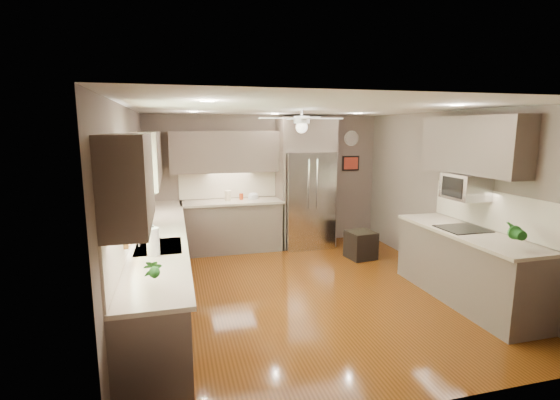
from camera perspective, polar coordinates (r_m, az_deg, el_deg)
name	(u,v)px	position (r m, az deg, el deg)	size (l,w,h in m)	color
floor	(307,291)	(5.82, 3.78, -12.66)	(5.00, 5.00, 0.00)	#472309
ceiling	(309,108)	(5.38, 4.09, 12.74)	(5.00, 5.00, 0.00)	white
wall_back	(266,181)	(7.84, -1.93, 2.74)	(4.50, 4.50, 0.00)	#66574E
wall_front	(413,261)	(3.27, 18.24, -8.17)	(4.50, 4.50, 0.00)	#66574E
wall_left	(131,212)	(5.21, -20.24, -1.59)	(5.00, 5.00, 0.00)	#66574E
wall_right	(451,196)	(6.53, 22.97, 0.48)	(5.00, 5.00, 0.00)	#66574E
canister_c	(228,196)	(7.45, -7.34, 0.57)	(0.12, 0.12, 0.19)	beige
canister_d	(241,197)	(7.54, -5.47, 0.49)	(0.08, 0.08, 0.11)	#973010
soap_bottle	(148,230)	(5.11, -18.05, -4.02)	(0.10, 0.10, 0.21)	white
potted_plant_left	(152,269)	(3.58, -17.54, -9.26)	(0.16, 0.11, 0.30)	#194E16
potted_plant_right	(516,232)	(5.18, 30.27, -3.88)	(0.20, 0.16, 0.36)	#194E16
bowl	(253,198)	(7.56, -3.76, 0.26)	(0.21, 0.21, 0.05)	beige
left_run	(160,266)	(5.53, -16.53, -8.95)	(0.65, 4.70, 1.45)	#4E4039
back_run	(232,225)	(7.57, -6.76, -3.49)	(1.85, 0.65, 1.45)	#4E4039
uppers	(244,155)	(5.89, -5.13, 6.37)	(4.50, 4.70, 0.95)	#4E4039
window	(128,194)	(4.67, -20.65, 0.84)	(0.05, 1.12, 0.92)	#BFF2B2
sink	(159,249)	(4.78, -16.71, -6.63)	(0.50, 0.70, 0.32)	silver
refrigerator	(306,185)	(7.71, 3.72, 2.14)	(1.06, 0.75, 2.45)	silver
right_run	(466,265)	(5.90, 24.73, -8.25)	(0.70, 2.20, 1.45)	#4E4039
microwave	(465,187)	(5.94, 24.63, 1.73)	(0.43, 0.55, 0.34)	silver
ceiling_fan	(302,122)	(5.66, 3.07, 10.91)	(1.18, 1.18, 0.32)	white
recessed_lights	(297,110)	(5.75, 2.39, 12.52)	(2.84, 3.14, 0.01)	white
wall_clock	(351,138)	(8.33, 10.01, 8.54)	(0.30, 0.03, 0.30)	white
framed_print	(351,163)	(8.36, 9.92, 5.11)	(0.36, 0.03, 0.30)	black
stool	(361,245)	(7.26, 11.29, -6.20)	(0.50, 0.50, 0.50)	black
paper_towel	(153,242)	(4.42, -17.42, -5.70)	(0.13, 0.13, 0.33)	white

